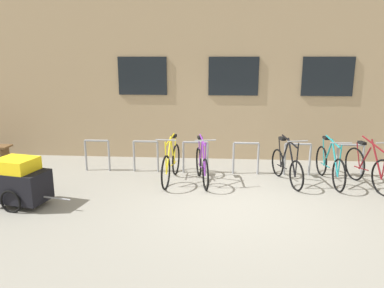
{
  "coord_description": "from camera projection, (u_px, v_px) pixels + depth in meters",
  "views": [
    {
      "loc": [
        -0.38,
        -6.41,
        2.69
      ],
      "look_at": [
        -0.97,
        1.6,
        0.78
      ],
      "focal_mm": 33.73,
      "sensor_mm": 36.0,
      "label": 1
    }
  ],
  "objects": [
    {
      "name": "ground_plane",
      "position": [
        237.0,
        205.0,
        6.81
      ],
      "size": [
        42.0,
        42.0,
        0.0
      ],
      "primitive_type": "plane",
      "color": "gray"
    },
    {
      "name": "storefront_building",
      "position": [
        231.0,
        59.0,
        11.81
      ],
      "size": [
        28.0,
        5.24,
        5.38
      ],
      "color": "tan",
      "rests_on": "ground"
    },
    {
      "name": "bike_rack",
      "position": [
        221.0,
        154.0,
        8.56
      ],
      "size": [
        6.63,
        0.05,
        0.78
      ],
      "color": "gray",
      "rests_on": "ground"
    },
    {
      "name": "bicycle_yellow",
      "position": [
        171.0,
        163.0,
        8.07
      ],
      "size": [
        0.44,
        1.76,
        1.08
      ],
      "color": "black",
      "rests_on": "ground"
    },
    {
      "name": "bicycle_teal",
      "position": [
        330.0,
        165.0,
        7.97
      ],
      "size": [
        0.44,
        1.8,
        1.05
      ],
      "color": "black",
      "rests_on": "ground"
    },
    {
      "name": "bicycle_purple",
      "position": [
        202.0,
        165.0,
        7.99
      ],
      "size": [
        0.49,
        1.63,
        1.08
      ],
      "color": "black",
      "rests_on": "ground"
    },
    {
      "name": "bicycle_maroon",
      "position": [
        368.0,
        169.0,
        7.69
      ],
      "size": [
        0.53,
        1.72,
        1.11
      ],
      "color": "black",
      "rests_on": "ground"
    },
    {
      "name": "bicycle_black",
      "position": [
        287.0,
        166.0,
        7.98
      ],
      "size": [
        0.54,
        1.6,
        1.07
      ],
      "color": "black",
      "rests_on": "ground"
    },
    {
      "name": "bike_trailer",
      "position": [
        21.0,
        181.0,
        6.67
      ],
      "size": [
        1.48,
        0.78,
        0.93
      ],
      "color": "black",
      "rests_on": "ground"
    }
  ]
}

